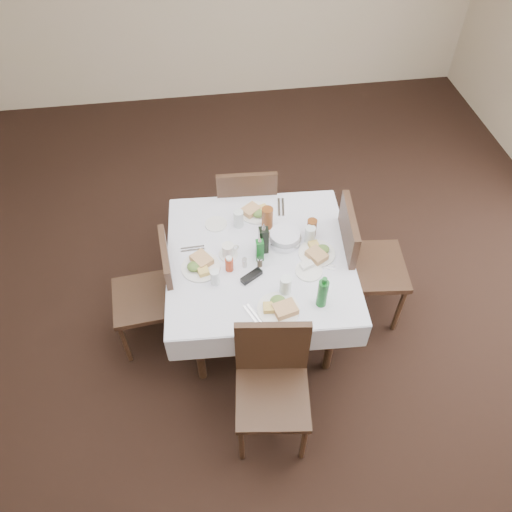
% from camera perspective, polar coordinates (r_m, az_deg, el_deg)
% --- Properties ---
extents(ground_plane, '(7.00, 7.00, 0.00)m').
position_cam_1_polar(ground_plane, '(3.90, 0.01, -8.77)').
color(ground_plane, black).
extents(room_shell, '(6.04, 7.04, 2.80)m').
position_cam_1_polar(room_shell, '(2.63, 0.02, 11.83)').
color(room_shell, beige).
rests_on(room_shell, ground).
extents(dining_table, '(1.32, 1.32, 0.76)m').
position_cam_1_polar(dining_table, '(3.43, 0.42, -0.89)').
color(dining_table, black).
rests_on(dining_table, ground).
extents(chair_north, '(0.48, 0.48, 0.96)m').
position_cam_1_polar(chair_north, '(4.03, -1.10, 5.77)').
color(chair_north, black).
rests_on(chair_north, ground).
extents(chair_south, '(0.50, 0.50, 0.94)m').
position_cam_1_polar(chair_south, '(3.11, 1.86, -13.65)').
color(chair_south, black).
rests_on(chair_south, ground).
extents(chair_east, '(0.54, 0.54, 1.03)m').
position_cam_1_polar(chair_east, '(3.65, 11.75, -0.33)').
color(chair_east, black).
rests_on(chair_east, ground).
extents(chair_west, '(0.47, 0.47, 0.93)m').
position_cam_1_polar(chair_west, '(3.55, -11.38, -3.73)').
color(chair_west, black).
rests_on(chair_west, ground).
extents(meal_north, '(0.24, 0.24, 0.05)m').
position_cam_1_polar(meal_north, '(3.64, -0.04, 5.09)').
color(meal_north, white).
rests_on(meal_north, dining_table).
extents(meal_south, '(0.27, 0.27, 0.06)m').
position_cam_1_polar(meal_south, '(3.07, 2.70, -5.92)').
color(meal_south, white).
rests_on(meal_south, dining_table).
extents(meal_east, '(0.25, 0.25, 0.05)m').
position_cam_1_polar(meal_east, '(3.38, 7.04, 0.41)').
color(meal_east, white).
rests_on(meal_east, dining_table).
extents(meal_west, '(0.26, 0.26, 0.06)m').
position_cam_1_polar(meal_west, '(3.30, -6.40, -1.04)').
color(meal_west, white).
rests_on(meal_west, dining_table).
extents(side_plate_a, '(0.16, 0.16, 0.01)m').
position_cam_1_polar(side_plate_a, '(3.58, -4.58, 3.66)').
color(side_plate_a, white).
rests_on(side_plate_a, dining_table).
extents(side_plate_b, '(0.18, 0.18, 0.01)m').
position_cam_1_polar(side_plate_b, '(3.29, 6.05, -1.72)').
color(side_plate_b, white).
rests_on(side_plate_b, dining_table).
extents(water_n, '(0.07, 0.07, 0.13)m').
position_cam_1_polar(water_n, '(3.52, -2.01, 4.28)').
color(water_n, silver).
rests_on(water_n, dining_table).
extents(water_s, '(0.07, 0.07, 0.14)m').
position_cam_1_polar(water_s, '(3.12, 3.39, -3.40)').
color(water_s, silver).
rests_on(water_s, dining_table).
extents(water_e, '(0.07, 0.07, 0.13)m').
position_cam_1_polar(water_e, '(3.43, 6.18, 2.43)').
color(water_e, silver).
rests_on(water_e, dining_table).
extents(water_w, '(0.06, 0.06, 0.11)m').
position_cam_1_polar(water_w, '(3.19, -4.72, -2.44)').
color(water_w, silver).
rests_on(water_w, dining_table).
extents(iced_tea_a, '(0.08, 0.08, 0.17)m').
position_cam_1_polar(iced_tea_a, '(3.50, 1.30, 4.38)').
color(iced_tea_a, brown).
rests_on(iced_tea_a, dining_table).
extents(iced_tea_b, '(0.07, 0.07, 0.14)m').
position_cam_1_polar(iced_tea_b, '(3.47, 6.38, 3.20)').
color(iced_tea_b, brown).
rests_on(iced_tea_b, dining_table).
extents(bread_basket, '(0.23, 0.23, 0.08)m').
position_cam_1_polar(bread_basket, '(3.44, 3.31, 2.12)').
color(bread_basket, silver).
rests_on(bread_basket, dining_table).
extents(oil_cruet_dark, '(0.06, 0.06, 0.26)m').
position_cam_1_polar(oil_cruet_dark, '(3.32, 0.87, 1.94)').
color(oil_cruet_dark, black).
rests_on(oil_cruet_dark, dining_table).
extents(oil_cruet_green, '(0.05, 0.05, 0.21)m').
position_cam_1_polar(oil_cruet_green, '(3.28, 0.42, 0.77)').
color(oil_cruet_green, '#135B1F').
rests_on(oil_cruet_green, dining_table).
extents(ketchup_bottle, '(0.05, 0.05, 0.12)m').
position_cam_1_polar(ketchup_bottle, '(3.25, -3.08, -0.91)').
color(ketchup_bottle, '#AA3214').
rests_on(ketchup_bottle, dining_table).
extents(salt_shaker, '(0.03, 0.03, 0.07)m').
position_cam_1_polar(salt_shaker, '(3.28, -1.30, -0.78)').
color(salt_shaker, white).
rests_on(salt_shaker, dining_table).
extents(pepper_shaker, '(0.03, 0.03, 0.08)m').
position_cam_1_polar(pepper_shaker, '(3.28, 0.44, -0.68)').
color(pepper_shaker, '#3C3222').
rests_on(pepper_shaker, dining_table).
extents(coffee_mug, '(0.14, 0.13, 0.09)m').
position_cam_1_polar(coffee_mug, '(3.35, -3.17, 0.62)').
color(coffee_mug, white).
rests_on(coffee_mug, dining_table).
extents(sunglasses, '(0.15, 0.12, 0.03)m').
position_cam_1_polar(sunglasses, '(3.23, -0.52, -2.32)').
color(sunglasses, black).
rests_on(sunglasses, dining_table).
extents(green_bottle, '(0.06, 0.06, 0.25)m').
position_cam_1_polar(green_bottle, '(3.06, 7.61, -4.20)').
color(green_bottle, '#135B1F').
rests_on(green_bottle, dining_table).
extents(sugar_caddy, '(0.10, 0.07, 0.04)m').
position_cam_1_polar(sugar_caddy, '(3.30, 5.82, -1.10)').
color(sugar_caddy, white).
rests_on(sugar_caddy, dining_table).
extents(cutlery_n, '(0.08, 0.20, 0.01)m').
position_cam_1_polar(cutlery_n, '(3.70, 2.88, 5.60)').
color(cutlery_n, silver).
rests_on(cutlery_n, dining_table).
extents(cutlery_s, '(0.10, 0.16, 0.01)m').
position_cam_1_polar(cutlery_s, '(3.07, -0.39, -6.68)').
color(cutlery_s, silver).
rests_on(cutlery_s, dining_table).
extents(cutlery_e, '(0.16, 0.09, 0.01)m').
position_cam_1_polar(cutlery_e, '(3.33, 7.67, -1.12)').
color(cutlery_e, silver).
rests_on(cutlery_e, dining_table).
extents(cutlery_w, '(0.16, 0.04, 0.01)m').
position_cam_1_polar(cutlery_w, '(3.43, -7.25, 0.82)').
color(cutlery_w, silver).
rests_on(cutlery_w, dining_table).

